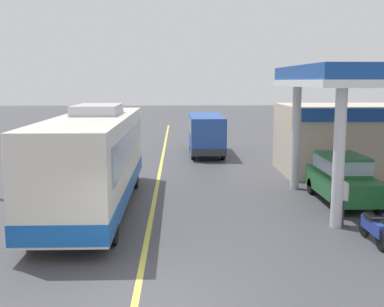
% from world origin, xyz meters
% --- Properties ---
extents(ground, '(120.00, 120.00, 0.00)m').
position_xyz_m(ground, '(0.00, 20.00, 0.00)').
color(ground, '#424247').
extents(lane_divider_stripe, '(0.16, 50.00, 0.01)m').
position_xyz_m(lane_divider_stripe, '(0.00, 15.00, 0.00)').
color(lane_divider_stripe, '#D8CC4C').
rests_on(lane_divider_stripe, ground).
extents(coach_bus_main, '(2.60, 11.04, 3.69)m').
position_xyz_m(coach_bus_main, '(-2.06, 7.48, 1.72)').
color(coach_bus_main, silver).
rests_on(coach_bus_main, ground).
extents(gas_station_roadside, '(9.10, 11.95, 5.10)m').
position_xyz_m(gas_station_roadside, '(9.59, 11.90, 2.63)').
color(gas_station_roadside, '#194799').
rests_on(gas_station_roadside, ground).
extents(car_at_pump, '(1.70, 4.20, 1.82)m').
position_xyz_m(car_at_pump, '(7.10, 8.00, 1.01)').
color(car_at_pump, '#1E602D').
rests_on(car_at_pump, ground).
extents(minibus_opposing_lane, '(2.04, 6.13, 2.44)m').
position_xyz_m(minibus_opposing_lane, '(2.70, 20.16, 1.47)').
color(minibus_opposing_lane, '#264C9E').
rests_on(minibus_opposing_lane, ground).
extents(motorcycle_parked_forecourt, '(0.55, 1.80, 0.92)m').
position_xyz_m(motorcycle_parked_forecourt, '(6.42, 3.44, 0.44)').
color(motorcycle_parked_forecourt, black).
rests_on(motorcycle_parked_forecourt, ground).
extents(pedestrian_near_pump, '(0.55, 0.22, 1.66)m').
position_xyz_m(pedestrian_near_pump, '(6.05, 5.19, 0.93)').
color(pedestrian_near_pump, '#33333F').
rests_on(pedestrian_near_pump, ground).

